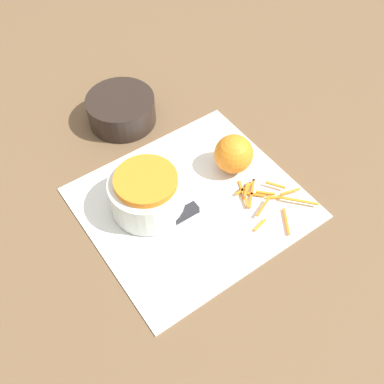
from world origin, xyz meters
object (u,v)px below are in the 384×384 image
Objects in this scene: knife at (192,209)px; orange_left at (234,154)px; bowl_speckled at (147,193)px; bowl_dark at (121,110)px.

orange_left is at bearing 18.56° from knife.
bowl_speckled is 0.58× the size of knife.
bowl_dark is 1.91× the size of orange_left.
knife is at bearing -162.00° from orange_left.
orange_left is (0.11, -0.26, 0.01)m from bowl_dark.
bowl_speckled is 0.95× the size of bowl_dark.
bowl_dark is at bearing 113.50° from orange_left.
orange_left is (0.19, -0.02, -0.00)m from bowl_speckled.
bowl_speckled reaches higher than knife.
bowl_dark is 0.62× the size of knife.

